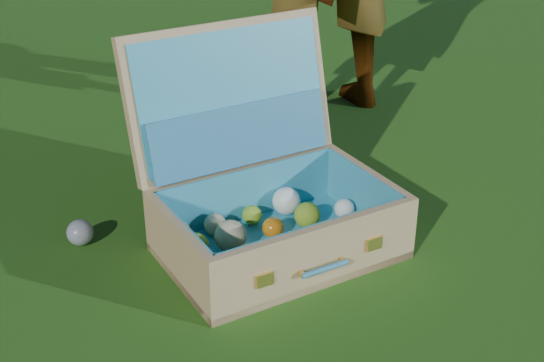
{
  "coord_description": "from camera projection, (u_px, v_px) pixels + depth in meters",
  "views": [
    {
      "loc": [
        -0.46,
        -1.72,
        1.0
      ],
      "look_at": [
        -0.07,
        -0.12,
        0.16
      ],
      "focal_mm": 50.0,
      "sensor_mm": 36.0,
      "label": 1
    }
  ],
  "objects": [
    {
      "name": "suitcase",
      "position": [
        260.0,
        188.0,
        1.84
      ],
      "size": [
        0.66,
        0.62,
        0.51
      ],
      "rotation": [
        0.0,
        0.0,
        0.29
      ],
      "color": "tan",
      "rests_on": "ground"
    },
    {
      "name": "stray_ball",
      "position": [
        80.0,
        233.0,
        1.87
      ],
      "size": [
        0.07,
        0.07,
        0.07
      ],
      "primitive_type": "sphere",
      "color": "#4269AD",
      "rests_on": "ground"
    },
    {
      "name": "ground",
      "position": [
        286.0,
        212.0,
        2.03
      ],
      "size": [
        60.0,
        60.0,
        0.0
      ],
      "primitive_type": "plane",
      "color": "#215114",
      "rests_on": "ground"
    }
  ]
}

